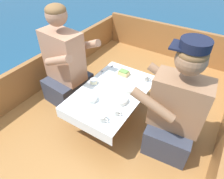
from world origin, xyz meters
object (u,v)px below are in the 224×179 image
coffee_cup_center (115,112)px  person_starboard (176,110)px  sandwich (124,73)px  tin_can (94,82)px  coffee_cup_starboard (145,77)px  person_port (66,66)px  coffee_cup_port (102,118)px

coffee_cup_center → person_starboard: bearing=31.2°
sandwich → tin_can: bearing=-122.0°
sandwich → coffee_cup_center: bearing=-67.1°
coffee_cup_starboard → person_port: bearing=-158.9°
coffee_cup_center → coffee_cup_starboard: bearing=90.2°
sandwich → coffee_cup_port: bearing=-75.5°
sandwich → person_port: bearing=-155.6°
person_port → tin_can: (0.37, -0.03, -0.03)m
coffee_cup_port → coffee_cup_starboard: bearing=85.7°
coffee_cup_center → tin_can: (-0.38, 0.22, 0.00)m
coffee_cup_center → tin_can: tin_can is taller
person_starboard → sandwich: size_ratio=9.30×
sandwich → tin_can: 0.32m
coffee_cup_center → tin_can: 0.44m
coffee_cup_center → coffee_cup_port: bearing=-113.7°
coffee_cup_starboard → tin_can: bearing=-140.1°
sandwich → coffee_cup_port: 0.63m
coffee_cup_port → coffee_cup_starboard: (0.05, 0.66, 0.00)m
person_port → coffee_cup_center: person_port is taller
person_port → coffee_cup_starboard: size_ratio=9.86×
person_starboard → coffee_cup_port: bearing=32.9°
coffee_cup_center → tin_can: size_ratio=1.32×
person_starboard → coffee_cup_center: person_starboard is taller
coffee_cup_starboard → tin_can: 0.49m
coffee_cup_starboard → coffee_cup_center: (0.00, -0.54, -0.00)m
coffee_cup_port → tin_can: size_ratio=1.42×
coffee_cup_port → sandwich: bearing=104.5°
coffee_cup_port → coffee_cup_center: size_ratio=1.08×
person_port → coffee_cup_starboard: bearing=26.4°
person_port → coffee_cup_center: (0.75, -0.25, -0.03)m
coffee_cup_port → tin_can: bearing=134.1°
coffee_cup_port → tin_can: (-0.33, 0.34, -0.00)m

